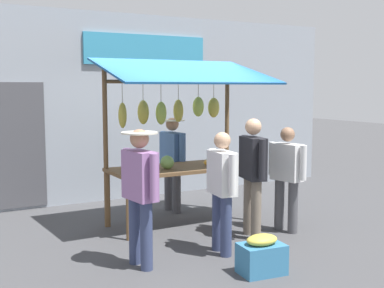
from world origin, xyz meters
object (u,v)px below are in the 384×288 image
object	(u,v)px
market_stall	(180,122)
produce_crate_near	(262,256)
shopper_in_grey_tee	(222,185)
shopper_with_shopping_bag	(287,173)
vendor_with_sunhat	(172,157)
shopper_with_ponytail	(253,169)
shopper_in_striped_shirt	(140,187)

from	to	relation	value
market_stall	produce_crate_near	distance (m)	2.68
market_stall	shopper_in_grey_tee	distance (m)	1.67
market_stall	shopper_in_grey_tee	xyz separation A→B (m)	(0.22, 1.50, -0.68)
market_stall	shopper_with_shopping_bag	size ratio (longest dim) A/B	1.66
vendor_with_sunhat	produce_crate_near	xyz separation A→B (m)	(0.43, 3.02, -0.71)
vendor_with_sunhat	shopper_with_shopping_bag	distance (m)	2.04
shopper_with_shopping_bag	shopper_in_grey_tee	xyz separation A→B (m)	(1.33, 0.37, 0.01)
shopper_with_shopping_bag	shopper_with_ponytail	bearing A→B (deg)	77.86
vendor_with_sunhat	shopper_in_striped_shirt	bearing A→B (deg)	-39.76
market_stall	shopper_in_grey_tee	world-z (taller)	market_stall
vendor_with_sunhat	shopper_with_ponytail	size ratio (longest dim) A/B	0.95
shopper_with_shopping_bag	shopper_with_ponytail	distance (m)	0.60
vendor_with_sunhat	shopper_with_shopping_bag	size ratio (longest dim) A/B	1.04
market_stall	shopper_in_striped_shirt	world-z (taller)	market_stall
vendor_with_sunhat	market_stall	bearing A→B (deg)	-21.99
shopper_with_shopping_bag	shopper_in_grey_tee	world-z (taller)	shopper_in_grey_tee
shopper_in_striped_shirt	shopper_in_grey_tee	world-z (taller)	shopper_in_striped_shirt
produce_crate_near	vendor_with_sunhat	bearing A→B (deg)	-98.12
market_stall	shopper_with_shopping_bag	world-z (taller)	market_stall
shopper_with_shopping_bag	vendor_with_sunhat	bearing A→B (deg)	14.84
shopper_with_shopping_bag	produce_crate_near	size ratio (longest dim) A/B	2.85
market_stall	shopper_with_ponytail	size ratio (longest dim) A/B	1.52
shopper_in_striped_shirt	shopper_with_shopping_bag	size ratio (longest dim) A/B	1.06
vendor_with_sunhat	shopper_in_striped_shirt	distance (m)	2.63
market_stall	shopper_with_shopping_bag	bearing A→B (deg)	134.47
shopper_in_striped_shirt	produce_crate_near	world-z (taller)	shopper_in_striped_shirt
market_stall	produce_crate_near	world-z (taller)	market_stall
shopper_in_grey_tee	shopper_with_ponytail	bearing A→B (deg)	-55.40
vendor_with_sunhat	produce_crate_near	size ratio (longest dim) A/B	2.97
produce_crate_near	shopper_in_striped_shirt	bearing A→B (deg)	-38.60
market_stall	shopper_in_striped_shirt	size ratio (longest dim) A/B	1.56
shopper_with_shopping_bag	shopper_with_ponytail	xyz separation A→B (m)	(0.59, -0.01, 0.10)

